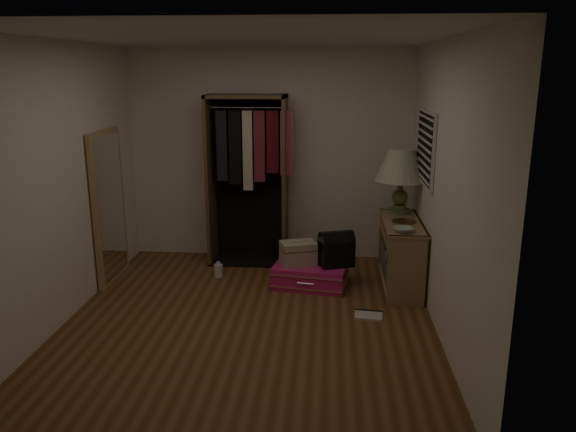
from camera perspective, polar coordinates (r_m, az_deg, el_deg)
The scene contains 13 objects.
ground at distance 5.48m, azimuth -3.94°, elevation -10.62°, with size 4.00×4.00×0.00m, color brown.
room_walls at distance 5.05m, azimuth -3.32°, elevation 5.12°, with size 3.52×4.02×2.60m.
console_bookshelf at distance 6.30m, azimuth 11.36°, elevation -3.58°, with size 0.42×1.12×0.75m.
open_wardrobe at distance 6.83m, azimuth -3.85°, elevation 5.28°, with size 1.04×0.50×2.05m.
floor_mirror at distance 6.55m, azimuth -17.72°, elevation 0.87°, with size 0.06×0.80×1.70m.
pink_suitcase at distance 6.29m, azimuth 2.33°, elevation -5.94°, with size 0.89×0.71×0.25m.
train_case at distance 6.19m, azimuth 1.04°, elevation -3.78°, with size 0.44×0.37×0.27m.
black_bag at distance 6.15m, azimuth 4.93°, elevation -3.24°, with size 0.42×0.34×0.39m.
table_lamp at distance 6.41m, azimuth 11.45°, elevation 4.95°, with size 0.73×0.73×0.73m.
brass_tray at distance 6.13m, azimuth 11.66°, elevation -0.56°, with size 0.29×0.29×0.01m.
ceramic_bowl at distance 5.76m, azimuth 11.63°, elevation -1.38°, with size 0.19×0.19×0.05m, color #A9C7A6.
white_jug at distance 6.59m, azimuth -7.09°, elevation -5.49°, with size 0.11×0.11×0.18m.
floor_book at distance 5.63m, azimuth 8.19°, elevation -9.88°, with size 0.29×0.24×0.02m.
Camera 1 is at (0.74, -4.89, 2.34)m, focal length 35.00 mm.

